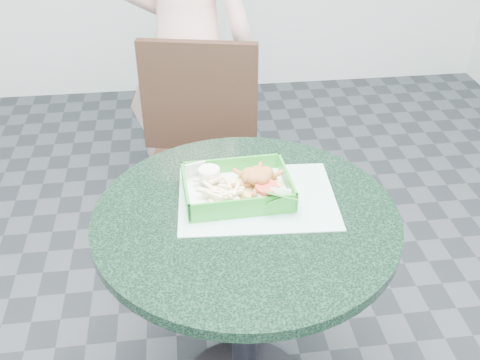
{
  "coord_description": "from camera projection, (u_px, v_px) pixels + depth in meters",
  "views": [
    {
      "loc": [
        -0.16,
        -1.17,
        1.67
      ],
      "look_at": [
        -0.0,
        0.1,
        0.81
      ],
      "focal_mm": 42.0,
      "sensor_mm": 36.0,
      "label": 1
    }
  ],
  "objects": [
    {
      "name": "cafe_table",
      "position": [
        245.0,
        267.0,
        1.58
      ],
      "size": [
        0.81,
        0.81,
        0.75
      ],
      "color": "#292931",
      "rests_on": "floor"
    },
    {
      "name": "dining_chair",
      "position": [
        203.0,
        149.0,
        2.21
      ],
      "size": [
        0.46,
        0.46,
        0.93
      ],
      "rotation": [
        0.0,
        0.0,
        -0.22
      ],
      "color": "#382114",
      "rests_on": "floor"
    },
    {
      "name": "diner_person",
      "position": [
        186.0,
        34.0,
        2.27
      ],
      "size": [
        0.76,
        0.63,
        1.78
      ],
      "primitive_type": "imported",
      "rotation": [
        0.0,
        0.0,
        2.77
      ],
      "color": "beige",
      "rests_on": "floor"
    },
    {
      "name": "placemat",
      "position": [
        257.0,
        203.0,
        1.54
      ],
      "size": [
        0.44,
        0.34,
        0.0
      ],
      "primitive_type": "cube",
      "rotation": [
        0.0,
        0.0,
        -0.06
      ],
      "color": "#93CBC3",
      "rests_on": "cafe_table"
    },
    {
      "name": "food_basket",
      "position": [
        237.0,
        197.0,
        1.54
      ],
      "size": [
        0.29,
        0.21,
        0.06
      ],
      "rotation": [
        0.0,
        0.0,
        0.05
      ],
      "color": "#248F29",
      "rests_on": "placemat"
    },
    {
      "name": "crab_sandwich",
      "position": [
        257.0,
        187.0,
        1.52
      ],
      "size": [
        0.13,
        0.13,
        0.08
      ],
      "rotation": [
        0.0,
        0.0,
        0.4
      ],
      "color": "tan",
      "rests_on": "food_basket"
    },
    {
      "name": "fries_pile",
      "position": [
        221.0,
        194.0,
        1.52
      ],
      "size": [
        0.14,
        0.14,
        0.04
      ],
      "primitive_type": null,
      "rotation": [
        0.0,
        0.0,
        -0.3
      ],
      "color": "#FFE9B2",
      "rests_on": "food_basket"
    },
    {
      "name": "sauce_ramekin",
      "position": [
        210.0,
        179.0,
        1.56
      ],
      "size": [
        0.06,
        0.06,
        0.03
      ],
      "rotation": [
        0.0,
        0.0,
        0.15
      ],
      "color": "white",
      "rests_on": "food_basket"
    },
    {
      "name": "garnish_cup",
      "position": [
        270.0,
        201.0,
        1.49
      ],
      "size": [
        0.11,
        0.1,
        0.04
      ],
      "rotation": [
        0.0,
        0.0,
        -0.16
      ],
      "color": "silver",
      "rests_on": "food_basket"
    }
  ]
}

